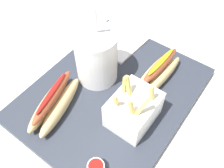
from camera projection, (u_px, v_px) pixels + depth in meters
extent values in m
cube|color=silver|center=(112.00, 99.00, 0.62)|extent=(2.40, 2.40, 0.02)
cube|color=#2D333D|center=(112.00, 94.00, 0.60)|extent=(0.42, 0.34, 0.02)
cylinder|color=white|center=(97.00, 59.00, 0.58)|extent=(0.10, 0.10, 0.12)
cylinder|color=white|center=(95.00, 37.00, 0.52)|extent=(0.10, 0.10, 0.01)
cylinder|color=white|center=(96.00, 22.00, 0.50)|extent=(0.02, 0.02, 0.07)
cube|color=white|center=(133.00, 110.00, 0.52)|extent=(0.10, 0.08, 0.07)
cube|color=#E5C660|center=(141.00, 109.00, 0.46)|extent=(0.02, 0.02, 0.06)
cube|color=#E5C660|center=(116.00, 102.00, 0.48)|extent=(0.02, 0.01, 0.07)
cube|color=#E5C660|center=(124.00, 88.00, 0.50)|extent=(0.01, 0.01, 0.07)
cube|color=#E5C660|center=(132.00, 112.00, 0.47)|extent=(0.01, 0.02, 0.06)
cube|color=#E5C660|center=(129.00, 88.00, 0.49)|extent=(0.01, 0.02, 0.06)
cube|color=#E5C660|center=(152.00, 96.00, 0.48)|extent=(0.01, 0.01, 0.06)
ellipsoid|color=#DBB775|center=(61.00, 106.00, 0.55)|extent=(0.17, 0.07, 0.04)
ellipsoid|color=#DBB775|center=(49.00, 102.00, 0.55)|extent=(0.17, 0.07, 0.04)
ellipsoid|color=#994728|center=(52.00, 96.00, 0.53)|extent=(0.15, 0.06, 0.02)
ellipsoid|color=red|center=(51.00, 93.00, 0.52)|extent=(0.11, 0.04, 0.01)
ellipsoid|color=#DBB775|center=(163.00, 76.00, 0.60)|extent=(0.15, 0.03, 0.04)
ellipsoid|color=#DBB775|center=(154.00, 71.00, 0.61)|extent=(0.15, 0.03, 0.04)
ellipsoid|color=#994728|center=(160.00, 65.00, 0.58)|extent=(0.14, 0.03, 0.02)
ellipsoid|color=gold|center=(161.00, 61.00, 0.57)|extent=(0.11, 0.02, 0.01)
cylinder|color=white|center=(96.00, 168.00, 0.47)|extent=(0.03, 0.03, 0.02)
cylinder|color=#B2140F|center=(96.00, 166.00, 0.47)|extent=(0.03, 0.03, 0.01)
cylinder|color=white|center=(96.00, 51.00, 0.66)|extent=(0.03, 0.03, 0.02)
cylinder|color=#B2140F|center=(96.00, 49.00, 0.65)|extent=(0.03, 0.03, 0.01)
cube|color=white|center=(117.00, 40.00, 0.70)|extent=(0.13, 0.14, 0.01)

